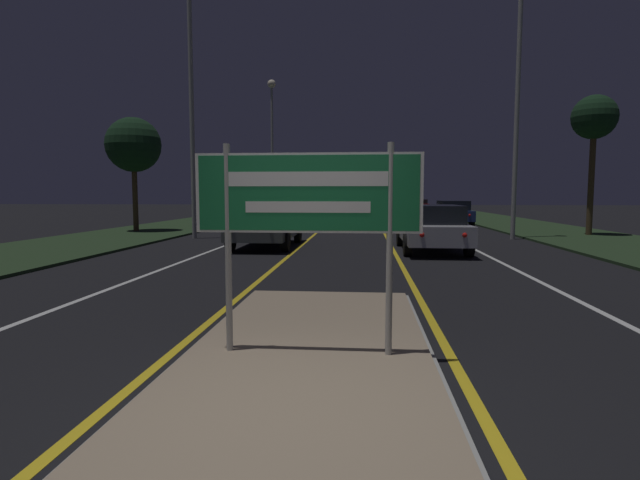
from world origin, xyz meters
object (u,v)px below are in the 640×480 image
object	(u,v)px
highway_sign	(308,203)
car_receding_1	(452,213)
streetlight_left_near	(191,69)
streetlight_right_near	(519,64)
car_receding_3	(417,205)
car_receding_0	(432,227)
car_approaching_0	(267,223)
car_receding_2	(393,207)
streetlight_left_far	(272,123)
car_approaching_1	(259,210)

from	to	relation	value
highway_sign	car_receding_1	size ratio (longest dim) A/B	0.56
streetlight_left_near	streetlight_right_near	world-z (taller)	streetlight_right_near
highway_sign	car_receding_3	size ratio (longest dim) A/B	0.57
car_receding_0	car_receding_3	bearing A→B (deg)	84.68
car_receding_0	car_approaching_0	size ratio (longest dim) A/B	0.99
car_receding_2	car_receding_3	distance (m)	9.34
streetlight_left_near	car_receding_2	size ratio (longest dim) A/B	2.57
streetlight_right_near	car_receding_2	xyz separation A→B (m)	(-3.61, 19.25, -6.01)
car_receding_1	car_approaching_0	distance (m)	14.63
streetlight_left_far	car_receding_0	bearing A→B (deg)	-67.64
highway_sign	car_receding_0	world-z (taller)	highway_sign
streetlight_left_far	car_approaching_0	world-z (taller)	streetlight_left_far
highway_sign	car_receding_1	xyz separation A→B (m)	(5.64, 23.65, -0.96)
streetlight_right_near	car_receding_2	bearing A→B (deg)	100.62
streetlight_left_near	car_approaching_1	world-z (taller)	streetlight_left_near
car_receding_3	car_approaching_1	size ratio (longest dim) A/B	0.97
car_approaching_1	car_receding_0	bearing A→B (deg)	-60.61
streetlight_left_near	car_receding_0	size ratio (longest dim) A/B	2.29
streetlight_left_far	streetlight_right_near	size ratio (longest dim) A/B	0.92
car_receding_1	car_approaching_1	size ratio (longest dim) A/B	0.98
highway_sign	car_approaching_0	world-z (taller)	highway_sign
car_receding_2	car_receding_3	xyz separation A→B (m)	(2.87, 8.88, -0.07)
car_receding_0	car_receding_3	size ratio (longest dim) A/B	1.13
highway_sign	car_approaching_1	world-z (taller)	highway_sign
car_receding_0	car_receding_2	distance (m)	23.70
car_receding_0	car_receding_1	size ratio (longest dim) A/B	1.11
car_receding_1	car_receding_2	distance (m)	11.06
car_receding_0	streetlight_right_near	bearing A→B (deg)	49.74
streetlight_left_near	streetlight_left_far	world-z (taller)	streetlight_left_near
streetlight_right_near	car_receding_0	size ratio (longest dim) A/B	2.38
streetlight_left_near	streetlight_right_near	xyz separation A→B (m)	(12.73, 0.67, 0.06)
car_receding_1	car_receding_3	size ratio (longest dim) A/B	1.02
streetlight_right_near	car_receding_3	xyz separation A→B (m)	(-0.74, 28.13, -6.08)
streetlight_right_near	car_approaching_0	distance (m)	11.51
highway_sign	car_receding_3	bearing A→B (deg)	82.40
car_receding_1	car_approaching_1	bearing A→B (deg)	167.41
streetlight_left_near	car_receding_2	world-z (taller)	streetlight_left_near
car_receding_1	highway_sign	bearing A→B (deg)	-103.41
streetlight_left_near	car_receding_1	distance (m)	16.16
streetlight_right_near	car_receding_1	size ratio (longest dim) A/B	2.65
streetlight_left_near	streetlight_left_far	distance (m)	18.32
car_receding_0	car_approaching_1	distance (m)	17.90
streetlight_left_near	car_receding_0	world-z (taller)	streetlight_left_near
car_receding_0	car_receding_3	world-z (taller)	car_receding_0
car_receding_0	car_approaching_0	bearing A→B (deg)	169.88
car_receding_2	car_receding_3	bearing A→B (deg)	72.07
streetlight_right_near	car_receding_2	distance (m)	20.49
car_approaching_1	car_receding_2	bearing A→B (deg)	42.17
car_receding_1	car_receding_0	bearing A→B (deg)	-102.58
streetlight_left_near	streetlight_left_far	size ratio (longest dim) A/B	1.05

